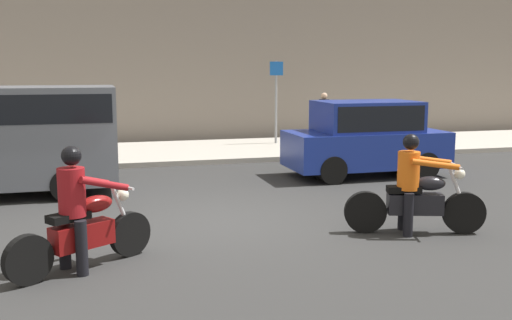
{
  "coord_description": "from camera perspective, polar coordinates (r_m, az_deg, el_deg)",
  "views": [
    {
      "loc": [
        -1.88,
        -9.59,
        2.58
      ],
      "look_at": [
        0.57,
        -0.68,
        1.13
      ],
      "focal_mm": 41.37,
      "sensor_mm": 36.0,
      "label": 1
    }
  ],
  "objects": [
    {
      "name": "motorcycle_with_rider_crimson",
      "position": [
        7.89,
        -16.62,
        -5.56
      ],
      "size": [
        1.83,
        1.25,
        1.62
      ],
      "color": "black",
      "rests_on": "ground_plane"
    },
    {
      "name": "pedestrian_bystander",
      "position": [
        19.39,
        6.58,
        4.46
      ],
      "size": [
        0.34,
        0.34,
        1.64
      ],
      "color": "black",
      "rests_on": "sidewalk_slab"
    },
    {
      "name": "motorcycle_with_rider_orange_stripe",
      "position": [
        9.55,
        15.08,
        -3.11
      ],
      "size": [
        2.13,
        0.9,
        1.57
      ],
      "color": "black",
      "rests_on": "ground_plane"
    },
    {
      "name": "parked_hatchback_cobalt_blue",
      "position": [
        14.34,
        10.58,
        2.16
      ],
      "size": [
        3.77,
        1.76,
        1.8
      ],
      "color": "navy",
      "rests_on": "ground_plane"
    },
    {
      "name": "ground_plane",
      "position": [
        10.11,
        -4.17,
        -5.91
      ],
      "size": [
        80.0,
        80.0,
        0.0
      ],
      "primitive_type": "plane",
      "color": "#2C2C2C"
    },
    {
      "name": "sidewalk_slab",
      "position": [
        17.87,
        -9.19,
        0.71
      ],
      "size": [
        40.0,
        4.4,
        0.14
      ],
      "primitive_type": "cube",
      "color": "#A8A399",
      "rests_on": "ground_plane"
    },
    {
      "name": "street_sign_post",
      "position": [
        19.21,
        1.96,
        6.42
      ],
      "size": [
        0.44,
        0.08,
        2.67
      ],
      "color": "gray",
      "rests_on": "sidewalk_slab"
    }
  ]
}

